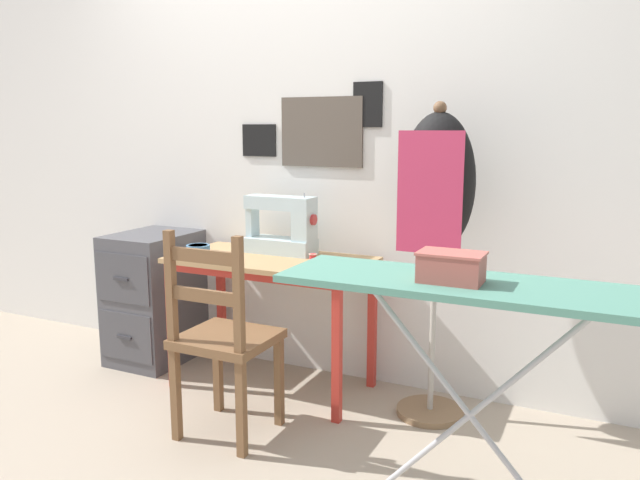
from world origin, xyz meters
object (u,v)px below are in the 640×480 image
fabric_bowl (198,250)px  ironing_board (475,296)px  wooden_chair (223,340)px  scissors (324,270)px  dress_form (437,198)px  thread_spool_near_machine (313,257)px  storage_box (451,267)px  filing_cabinet (155,297)px  sewing_machine (284,227)px

fabric_bowl → ironing_board: size_ratio=0.10×
fabric_bowl → wooden_chair: wooden_chair is taller
scissors → dress_form: size_ratio=0.08×
scissors → wooden_chair: 0.56m
wooden_chair → dress_form: bearing=37.2°
thread_spool_near_machine → storage_box: storage_box is taller
dress_form → scissors: bearing=-159.1°
dress_form → thread_spool_near_machine: bearing=179.4°
filing_cabinet → dress_form: size_ratio=0.51×
scissors → fabric_bowl: bearing=178.2°
sewing_machine → filing_cabinet: (-0.84, -0.07, -0.47)m
scissors → storage_box: 1.02m
storage_box → ironing_board: bearing=18.6°
thread_spool_near_machine → wooden_chair: 0.67m
dress_form → ironing_board: (0.35, -0.81, -0.22)m
fabric_bowl → scissors: (0.74, -0.02, -0.03)m
sewing_machine → storage_box: 1.46m
filing_cabinet → storage_box: (1.96, -0.86, 0.55)m
sewing_machine → scissors: sewing_machine is taller
thread_spool_near_machine → dress_form: bearing=-0.6°
filing_cabinet → dress_form: dress_form is taller
scissors → ironing_board: (0.83, -0.63, 0.13)m
fabric_bowl → dress_form: size_ratio=0.08×
ironing_board → scissors: bearing=142.9°
fabric_bowl → thread_spool_near_machine: fabric_bowl is taller
dress_form → sewing_machine: bearing=173.5°
fabric_bowl → wooden_chair: bearing=-44.3°
scissors → thread_spool_near_machine: bearing=128.3°
ironing_board → filing_cabinet: bearing=157.6°
wooden_chair → storage_box: (1.05, -0.25, 0.48)m
wooden_chair → scissors: bearing=53.8°
sewing_machine → ironing_board: (1.19, -0.91, -0.01)m
fabric_bowl → dress_form: dress_form is taller
thread_spool_near_machine → filing_cabinet: filing_cabinet is taller
fabric_bowl → dress_form: (1.22, 0.16, 0.32)m
wooden_chair → ironing_board: 1.21m
filing_cabinet → dress_form: (1.68, -0.02, 0.67)m
wooden_chair → dress_form: 1.15m
dress_form → storage_box: size_ratio=7.13×
scissors → wooden_chair: bearing=-126.2°
thread_spool_near_machine → ironing_board: 1.28m
ironing_board → storage_box: size_ratio=6.11×
sewing_machine → scissors: size_ratio=3.43×
fabric_bowl → thread_spool_near_machine: size_ratio=2.80×
fabric_bowl → filing_cabinet: 0.61m
sewing_machine → dress_form: bearing=-6.5°
wooden_chair → dress_form: (0.78, 0.59, 0.60)m
sewing_machine → wooden_chair: bearing=-84.4°
sewing_machine → ironing_board: bearing=-37.2°
sewing_machine → fabric_bowl: sewing_machine is taller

